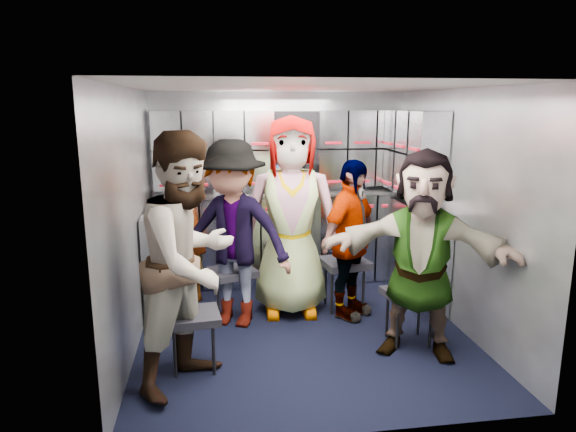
{
  "coord_description": "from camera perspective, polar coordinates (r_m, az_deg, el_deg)",
  "views": [
    {
      "loc": [
        -0.75,
        -4.18,
        1.96
      ],
      "look_at": [
        -0.07,
        0.35,
        0.96
      ],
      "focal_mm": 32.0,
      "sensor_mm": 36.0,
      "label": 1
    }
  ],
  "objects": [
    {
      "name": "floor",
      "position": [
        4.68,
        1.53,
        -12.51
      ],
      "size": [
        3.0,
        3.0,
        0.0
      ],
      "primitive_type": "plane",
      "color": "black",
      "rests_on": "ground"
    },
    {
      "name": "wall_back",
      "position": [
        5.8,
        -0.99,
        3.25
      ],
      "size": [
        2.8,
        0.04,
        2.1
      ],
      "primitive_type": "cube",
      "color": "gray",
      "rests_on": "ground"
    },
    {
      "name": "wall_left",
      "position": [
        4.33,
        -16.97,
        -0.42
      ],
      "size": [
        0.04,
        3.0,
        2.1
      ],
      "primitive_type": "cube",
      "color": "gray",
      "rests_on": "ground"
    },
    {
      "name": "wall_right",
      "position": [
        4.79,
        18.34,
        0.68
      ],
      "size": [
        0.04,
        3.0,
        2.1
      ],
      "primitive_type": "cube",
      "color": "gray",
      "rests_on": "ground"
    },
    {
      "name": "ceiling",
      "position": [
        4.25,
        1.69,
        14.15
      ],
      "size": [
        2.8,
        3.0,
        0.02
      ],
      "primitive_type": "cube",
      "color": "silver",
      "rests_on": "wall_back"
    },
    {
      "name": "cart_bank_back",
      "position": [
        5.71,
        -0.69,
        -2.59
      ],
      "size": [
        2.68,
        0.38,
        0.99
      ],
      "primitive_type": "cube",
      "color": "#969BA5",
      "rests_on": "ground"
    },
    {
      "name": "cart_bank_left",
      "position": [
        4.98,
        -13.26,
        -5.17
      ],
      "size": [
        0.38,
        0.76,
        0.99
      ],
      "primitive_type": "cube",
      "color": "#969BA5",
      "rests_on": "ground"
    },
    {
      "name": "counter",
      "position": [
        5.6,
        -0.71,
        2.56
      ],
      "size": [
        2.68,
        0.42,
        0.03
      ],
      "primitive_type": "cube",
      "color": "#B6B9BE",
      "rests_on": "cart_bank_back"
    },
    {
      "name": "locker_bank_back",
      "position": [
        5.6,
        -0.81,
        7.46
      ],
      "size": [
        2.68,
        0.28,
        0.82
      ],
      "primitive_type": "cube",
      "color": "#969BA5",
      "rests_on": "wall_back"
    },
    {
      "name": "locker_bank_right",
      "position": [
        5.29,
        13.8,
        6.83
      ],
      "size": [
        0.28,
        1.0,
        0.82
      ],
      "primitive_type": "cube",
      "color": "#969BA5",
      "rests_on": "wall_right"
    },
    {
      "name": "right_cabinet",
      "position": [
        5.38,
        13.67,
        -3.82
      ],
      "size": [
        0.28,
        1.2,
        1.0
      ],
      "primitive_type": "cube",
      "color": "#969BA5",
      "rests_on": "ground"
    },
    {
      "name": "coffee_niche",
      "position": [
        5.69,
        0.92,
        7.33
      ],
      "size": [
        0.46,
        0.16,
        0.84
      ],
      "primitive_type": null,
      "color": "black",
      "rests_on": "wall_back"
    },
    {
      "name": "red_latch_strip",
      "position": [
        5.43,
        -0.42,
        0.8
      ],
      "size": [
        2.6,
        0.02,
        0.03
      ],
      "primitive_type": "cube",
      "color": "#A30E1D",
      "rests_on": "cart_bank_back"
    },
    {
      "name": "jump_seat_near_left",
      "position": [
        3.96,
        -10.44,
        -11.23
      ],
      "size": [
        0.41,
        0.4,
        0.45
      ],
      "rotation": [
        0.0,
        0.0,
        0.11
      ],
      "color": "black",
      "rests_on": "ground"
    },
    {
      "name": "jump_seat_mid_left",
      "position": [
        4.86,
        -6.16,
        -6.47
      ],
      "size": [
        0.49,
        0.48,
        0.46
      ],
      "rotation": [
        0.0,
        0.0,
        0.35
      ],
      "color": "black",
      "rests_on": "ground"
    },
    {
      "name": "jump_seat_center",
      "position": [
        5.1,
        0.03,
        -6.02
      ],
      "size": [
        0.37,
        0.35,
        0.41
      ],
      "rotation": [
        0.0,
        0.0,
        0.09
      ],
      "color": "black",
      "rests_on": "ground"
    },
    {
      "name": "jump_seat_mid_right",
      "position": [
        5.01,
        6.31,
        -5.47
      ],
      "size": [
        0.47,
        0.46,
        0.5
      ],
      "rotation": [
        0.0,
        0.0,
        0.15
      ],
      "color": "black",
      "rests_on": "ground"
    },
    {
      "name": "jump_seat_near_right",
      "position": [
        4.42,
        13.37,
        -8.7
      ],
      "size": [
        0.44,
        0.43,
        0.46
      ],
      "rotation": [
        0.0,
        0.0,
        0.18
      ],
      "color": "black",
      "rests_on": "ground"
    },
    {
      "name": "attendant_standing",
      "position": [
        5.24,
        -11.61,
        -0.26
      ],
      "size": [
        0.73,
        0.71,
        1.69
      ],
      "primitive_type": "imported",
      "rotation": [
        0.0,
        0.0,
        -0.7
      ],
      "color": "black",
      "rests_on": "ground"
    },
    {
      "name": "attendant_arc_a",
      "position": [
        3.62,
        -10.83,
        -5.04
      ],
      "size": [
        1.08,
        1.11,
        1.8
      ],
      "primitive_type": "imported",
      "rotation": [
        0.0,
        0.0,
        0.9
      ],
      "color": "black",
      "rests_on": "ground"
    },
    {
      "name": "attendant_arc_b",
      "position": [
        4.56,
        -6.19,
        -2.06
      ],
      "size": [
        1.24,
        0.99,
        1.67
      ],
      "primitive_type": "imported",
      "rotation": [
        0.0,
        0.0,
        -0.39
      ],
      "color": "black",
      "rests_on": "ground"
    },
    {
      "name": "attendant_arc_c",
      "position": [
        4.78,
        0.35,
        -0.12
      ],
      "size": [
        0.97,
        0.68,
        1.87
      ],
      "primitive_type": "imported",
      "rotation": [
        0.0,
        0.0,
        -0.09
      ],
      "color": "black",
      "rests_on": "ground"
    },
    {
      "name": "attendant_arc_d",
      "position": [
        4.76,
        6.94,
        -2.65
      ],
      "size": [
        0.88,
        0.87,
        1.48
      ],
      "primitive_type": "imported",
      "rotation": [
        0.0,
        0.0,
        0.77
      ],
      "color": "black",
      "rests_on": "ground"
    },
    {
      "name": "attendant_arc_e",
      "position": [
        4.13,
        14.57,
        -4.15
      ],
      "size": [
        1.58,
        1.1,
        1.64
      ],
      "primitive_type": "imported",
      "rotation": [
        0.0,
        0.0,
        -0.45
      ],
      "color": "black",
      "rests_on": "ground"
    },
    {
      "name": "bottle_left",
      "position": [
        5.52,
        -1.12,
        4.03
      ],
      "size": [
        0.06,
        0.06,
        0.28
      ],
      "primitive_type": "cylinder",
      "color": "white",
      "rests_on": "counter"
    },
    {
      "name": "bottle_mid",
      "position": [
        5.48,
        -7.99,
        3.67
      ],
      "size": [
        0.07,
        0.07,
        0.24
      ],
      "primitive_type": "cylinder",
      "color": "white",
      "rests_on": "counter"
    },
    {
      "name": "bottle_right",
      "position": [
        5.56,
        1.02,
        3.8
      ],
      "size": [
        0.07,
        0.07,
        0.22
      ],
      "primitive_type": "cylinder",
      "color": "white",
      "rests_on": "counter"
    },
    {
      "name": "cup_left",
      "position": [
        5.5,
        -13.01,
        2.76
      ],
      "size": [
        0.08,
        0.08,
        0.1
      ],
      "primitive_type": "cylinder",
      "color": "beige",
      "rests_on": "counter"
    },
    {
      "name": "cup_right",
      "position": [
        5.61,
        4.05,
        3.24
      ],
      "size": [
        0.08,
        0.08,
        0.1
      ],
      "primitive_type": "cylinder",
      "color": "beige",
      "rests_on": "counter"
    }
  ]
}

